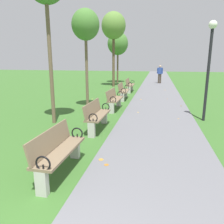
# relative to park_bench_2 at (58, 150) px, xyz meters

# --- Properties ---
(paved_walkway) EXTENTS (2.78, 44.00, 0.02)m
(paved_walkway) POSITION_rel_park_bench_2_xyz_m (1.89, 15.03, -0.48)
(paved_walkway) COLOR slate
(paved_walkway) RESTS_ON ground
(park_bench_2) EXTENTS (0.49, 1.61, 0.90)m
(park_bench_2) POSITION_rel_park_bench_2_xyz_m (0.00, 0.00, 0.00)
(park_bench_2) COLOR #7A664C
(park_bench_2) RESTS_ON ground
(park_bench_3) EXTENTS (0.49, 1.61, 0.90)m
(park_bench_3) POSITION_rel_park_bench_2_xyz_m (-0.00, 2.86, 0.00)
(park_bench_3) COLOR #7A664C
(park_bench_3) RESTS_ON ground
(park_bench_4) EXTENTS (0.51, 1.61, 0.90)m
(park_bench_4) POSITION_rel_park_bench_2_xyz_m (0.00, 5.81, 0.00)
(park_bench_4) COLOR #7A664C
(park_bench_4) RESTS_ON ground
(park_bench_5) EXTENTS (0.51, 1.61, 0.90)m
(park_bench_5) POSITION_rel_park_bench_2_xyz_m (0.00, 8.43, 0.00)
(park_bench_5) COLOR #7A664C
(park_bench_5) RESTS_ON ground
(park_bench_6) EXTENTS (0.48, 1.60, 0.90)m
(park_bench_6) POSITION_rel_park_bench_2_xyz_m (-0.00, 11.35, 0.00)
(park_bench_6) COLOR #7A664C
(park_bench_6) RESTS_ON ground
(tree_2) EXTENTS (1.18, 1.18, 4.28)m
(tree_2) POSITION_rel_park_bench_2_xyz_m (-1.25, 5.81, 3.09)
(tree_2) COLOR brown
(tree_2) RESTS_ON ground
(tree_3) EXTENTS (1.87, 1.87, 5.73)m
(tree_3) POSITION_rel_park_bench_2_xyz_m (-1.66, 14.10, 4.16)
(tree_3) COLOR brown
(tree_3) RESTS_ON ground
(tree_4) EXTENTS (1.86, 1.86, 4.59)m
(tree_4) POSITION_rel_park_bench_2_xyz_m (-1.84, 17.01, 3.06)
(tree_4) COLOR brown
(tree_4) RESTS_ON ground
(pedestrian_walking) EXTENTS (0.52, 0.27, 1.62)m
(pedestrian_walking) POSITION_rel_park_bench_2_xyz_m (2.04, 17.16, 0.44)
(pedestrian_walking) COLOR #3D3328
(pedestrian_walking) RESTS_ON paved_walkway
(lamp_post) EXTENTS (0.28, 0.28, 3.48)m
(lamp_post) POSITION_rel_park_bench_2_xyz_m (3.58, 4.68, 1.82)
(lamp_post) COLOR black
(lamp_post) RESTS_ON ground
(scattered_leaves) EXTENTS (5.10, 16.49, 0.02)m
(scattered_leaves) POSITION_rel_park_bench_2_xyz_m (1.10, 5.11, -0.47)
(scattered_leaves) COLOR gold
(scattered_leaves) RESTS_ON ground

